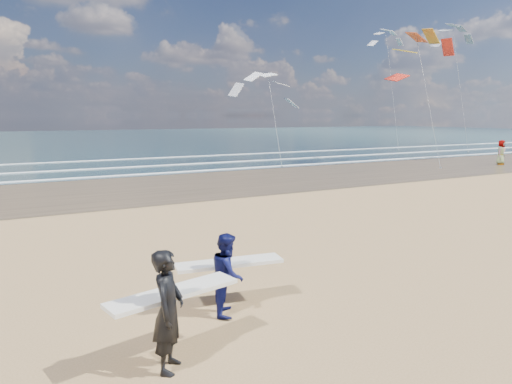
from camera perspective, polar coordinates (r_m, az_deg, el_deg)
wet_sand_strip at (r=34.37m, az=14.38°, el=2.74°), size 220.00×12.00×0.01m
ocean at (r=82.59m, az=-11.81°, el=6.64°), size 220.00×100.00×0.02m
foam_breakers at (r=42.34m, az=5.15°, el=4.29°), size 220.00×11.70×0.05m
surfer_near at (r=7.32m, az=-10.82°, el=-14.12°), size 2.26×1.26×1.92m
surfer_far at (r=9.16m, az=-3.55°, el=-10.03°), size 2.25×1.27×1.64m
beachgoer_0 at (r=41.53m, az=28.29°, el=4.38°), size 1.09×0.85×1.96m
kite_0 at (r=38.89m, az=20.22°, el=13.40°), size 7.31×4.90×11.45m
kite_1 at (r=37.33m, az=2.06°, el=11.00°), size 6.31×4.79×8.43m
kite_2 at (r=56.46m, az=23.99°, el=13.28°), size 6.18×4.78×15.05m
kite_5 at (r=56.22m, az=16.56°, el=13.06°), size 5.00×4.65×14.75m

